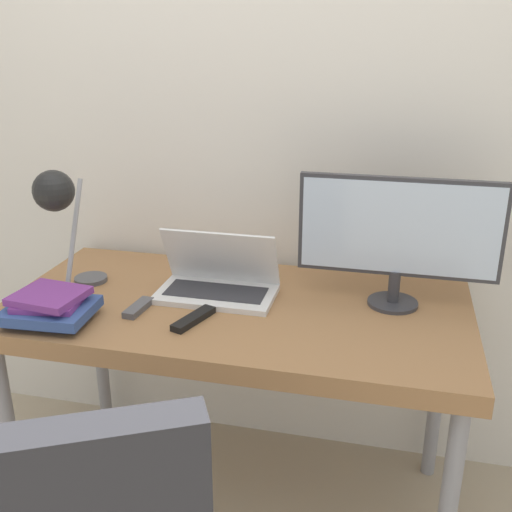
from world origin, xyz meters
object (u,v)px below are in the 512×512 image
at_px(laptop, 218,281).
at_px(book_stack, 49,308).
at_px(monitor, 399,233).
at_px(desk_lamp, 58,202).

bearing_deg(laptop, book_stack, -144.77).
height_order(laptop, monitor, monitor).
bearing_deg(desk_lamp, laptop, 16.89).
relative_size(laptop, book_stack, 1.47).
bearing_deg(book_stack, laptop, 35.23).
height_order(monitor, book_stack, monitor).
distance_m(desk_lamp, book_stack, 0.32).
bearing_deg(book_stack, monitor, 19.89).
bearing_deg(desk_lamp, monitor, 10.81).
bearing_deg(book_stack, desk_lamp, 100.70).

